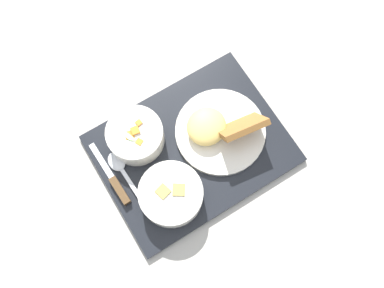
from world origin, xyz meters
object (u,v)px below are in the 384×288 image
object	(u,v)px
bowl_salad	(135,135)
knife	(117,185)
plate_main	(220,130)
spoon	(123,171)
bowl_soup	(171,194)

from	to	relation	value
bowl_salad	knife	xyz separation A→B (m)	(-0.09, -0.07, -0.03)
plate_main	spoon	world-z (taller)	plate_main
bowl_salad	spoon	xyz separation A→B (m)	(-0.06, -0.05, -0.03)
plate_main	spoon	bearing A→B (deg)	173.48
plate_main	knife	size ratio (longest dim) A/B	1.26
bowl_soup	spoon	distance (m)	0.13
bowl_salad	knife	world-z (taller)	bowl_salad
spoon	plate_main	bearing A→B (deg)	-101.17
bowl_soup	spoon	bearing A→B (deg)	123.40
knife	spoon	distance (m)	0.03
plate_main	knife	distance (m)	0.26
bowl_soup	plate_main	xyz separation A→B (m)	(0.17, 0.08, -0.01)
bowl_soup	knife	xyz separation A→B (m)	(-0.09, 0.08, -0.02)
bowl_salad	bowl_soup	world-z (taller)	bowl_salad
bowl_salad	bowl_soup	size ratio (longest dim) A/B	0.92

